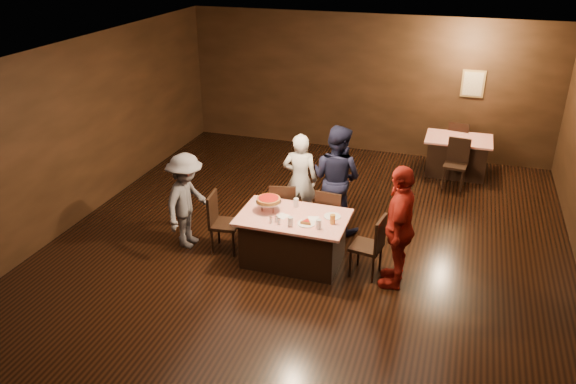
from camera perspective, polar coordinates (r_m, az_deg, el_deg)
The scene contains 23 objects.
room at distance 7.69m, azimuth 1.38°, elevation 6.65°, with size 10.00×10.04×3.02m.
main_table at distance 8.40m, azimuth 0.54°, elevation -4.79°, with size 1.60×1.00×0.77m, color #B31E0B.
back_table at distance 11.95m, azimuth 16.76°, elevation 3.53°, with size 1.30×0.90×0.77m, color red.
chair_far_left at distance 9.09m, azimuth -0.46°, elevation -1.66°, with size 0.42×0.42×0.95m, color black.
chair_far_right at distance 8.90m, azimuth 4.44°, elevation -2.37°, with size 0.42×0.42×0.95m, color black.
chair_end_left at distance 8.70m, azimuth -6.40°, elevation -3.14°, with size 0.42×0.42×0.95m, color black.
chair_end_right at distance 8.14m, azimuth 7.98°, elevation -5.38°, with size 0.42×0.42×0.95m, color black.
chair_back_near at distance 11.26m, azimuth 16.66°, elevation 2.71°, with size 0.42×0.42×0.95m, color black.
chair_back_far at distance 12.48m, azimuth 16.94°, elevation 4.87°, with size 0.42×0.42×0.95m, color black.
diner_white_jacket at distance 9.32m, azimuth 1.23°, elevation 1.26°, with size 0.59×0.38×1.60m, color silver.
diner_navy_hoodie at distance 9.15m, azimuth 4.94°, elevation 1.39°, with size 0.88×0.68×1.80m, color black.
diner_grey_knit at distance 8.81m, azimuth -10.26°, elevation -0.88°, with size 1.00×0.57×1.54m, color #58575C.
diner_red_shirt at distance 7.80m, azimuth 11.23°, elevation -3.49°, with size 1.05×0.44×1.80m, color maroon.
pizza_stand at distance 8.29m, azimuth -1.99°, elevation -0.81°, with size 0.38×0.38×0.22m.
plate_with_slice at distance 7.99m, azimuth 1.88°, elevation -3.13°, with size 0.25×0.25×0.06m.
plate_empty at distance 8.21m, azimuth 4.53°, elevation -2.49°, with size 0.25×0.25×0.01m, color white.
glass_front_left at distance 7.91m, azimuth 0.25°, elevation -3.03°, with size 0.08×0.08×0.14m, color silver.
glass_front_right at distance 7.86m, azimuth 3.14°, elevation -3.28°, with size 0.08×0.08×0.14m, color silver.
glass_amber at distance 8.00m, azimuth 4.55°, elevation -2.78°, with size 0.08×0.08×0.14m, color #BF7F26.
glass_back at distance 8.45m, azimuth 0.83°, elevation -1.10°, with size 0.08×0.08×0.14m, color silver.
condiments at distance 8.00m, azimuth -1.29°, elevation -2.87°, with size 0.17×0.10×0.09m.
napkin_center at distance 8.14m, azimuth 2.56°, elevation -2.74°, with size 0.16×0.16×0.01m, color white.
napkin_left at distance 8.21m, azimuth -0.56°, elevation -2.45°, with size 0.16×0.16×0.01m, color white.
Camera 1 is at (2.06, -6.99, 4.59)m, focal length 35.00 mm.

